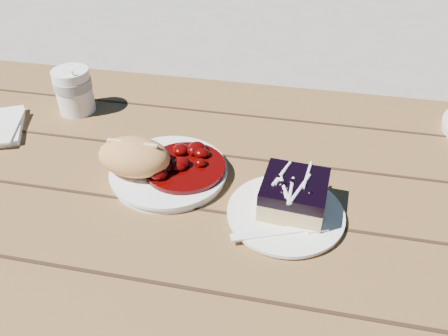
% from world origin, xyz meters
% --- Properties ---
extents(picnic_table, '(2.00, 1.55, 0.75)m').
position_xyz_m(picnic_table, '(0.00, -0.00, 0.59)').
color(picnic_table, brown).
rests_on(picnic_table, ground).
extents(main_plate, '(0.21, 0.21, 0.02)m').
position_xyz_m(main_plate, '(-0.00, -0.00, 0.76)').
color(main_plate, white).
rests_on(main_plate, picnic_table).
extents(goulash_stew, '(0.15, 0.15, 0.04)m').
position_xyz_m(goulash_stew, '(0.03, 0.00, 0.79)').
color(goulash_stew, '#480302').
rests_on(goulash_stew, main_plate).
extents(bread_roll, '(0.13, 0.09, 0.07)m').
position_xyz_m(bread_roll, '(-0.06, -0.02, 0.80)').
color(bread_roll, tan).
rests_on(bread_roll, main_plate).
extents(dessert_plate, '(0.19, 0.19, 0.01)m').
position_xyz_m(dessert_plate, '(0.22, -0.07, 0.76)').
color(dessert_plate, white).
rests_on(dessert_plate, picnic_table).
extents(blueberry_cake, '(0.11, 0.11, 0.06)m').
position_xyz_m(blueberry_cake, '(0.23, -0.05, 0.79)').
color(blueberry_cake, tan).
rests_on(blueberry_cake, dessert_plate).
extents(fork_dessert, '(0.16, 0.08, 0.00)m').
position_xyz_m(fork_dessert, '(0.20, -0.12, 0.76)').
color(fork_dessert, white).
rests_on(fork_dessert, dessert_plate).
extents(coffee_cup, '(0.08, 0.08, 0.10)m').
position_xyz_m(coffee_cup, '(-0.28, 0.19, 0.80)').
color(coffee_cup, white).
rests_on(coffee_cup, picnic_table).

